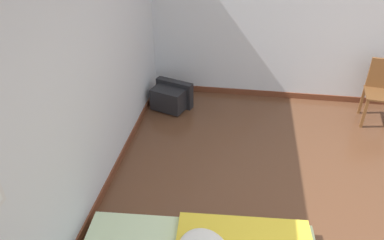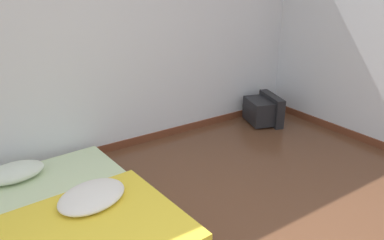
% 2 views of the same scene
% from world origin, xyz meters
% --- Properties ---
extents(wall_back, '(8.10, 0.08, 2.60)m').
position_xyz_m(wall_back, '(-0.02, 2.51, 1.29)').
color(wall_back, silver).
rests_on(wall_back, ground_plane).
extents(mattress_bed, '(1.42, 2.06, 0.30)m').
position_xyz_m(mattress_bed, '(-0.56, 1.34, 0.11)').
color(mattress_bed, beige).
rests_on(mattress_bed, ground_plane).
extents(crt_tv, '(0.52, 0.60, 0.38)m').
position_xyz_m(crt_tv, '(2.27, 2.12, 0.18)').
color(crt_tv, black).
rests_on(crt_tv, ground_plane).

